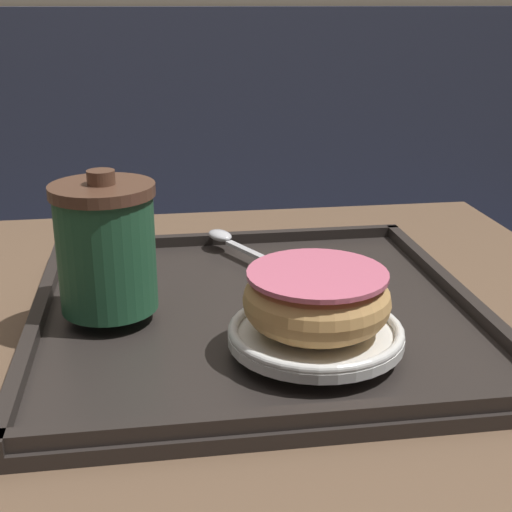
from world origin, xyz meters
TOP-DOWN VIEW (x-y plane):
  - booth_bench at (0.17, 0.87)m, footprint 1.48×0.44m
  - cafe_table at (0.00, 0.00)m, footprint 0.80×0.74m
  - serving_tray at (0.03, 0.00)m, footprint 0.40×0.40m
  - coffee_cup_front at (-0.10, -0.00)m, footprint 0.09×0.09m
  - plate_with_chocolate_donut at (0.07, -0.09)m, footprint 0.14×0.14m
  - donut_chocolate_glazed at (0.07, -0.09)m, footprint 0.12×0.12m
  - spoon at (0.03, 0.15)m, footprint 0.09×0.15m

SIDE VIEW (x-z plane):
  - booth_bench at x=0.17m, z-range -0.18..0.82m
  - cafe_table at x=0.00m, z-range 0.18..0.91m
  - serving_tray at x=0.03m, z-range 0.73..0.75m
  - spoon at x=0.03m, z-range 0.76..0.77m
  - plate_with_chocolate_donut at x=0.07m, z-range 0.76..0.77m
  - donut_chocolate_glazed at x=0.07m, z-range 0.77..0.82m
  - coffee_cup_front at x=-0.10m, z-range 0.75..0.88m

